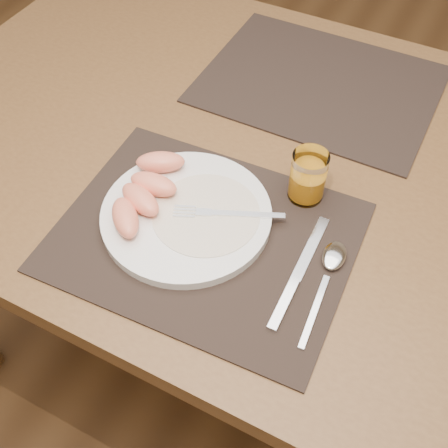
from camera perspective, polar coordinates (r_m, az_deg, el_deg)
ground at (r=1.62m, az=2.96°, el=-12.29°), size 5.00×5.00×0.00m
table at (r=1.06m, az=4.40°, el=4.05°), size 1.40×0.90×0.75m
placemat_near at (r=0.87m, az=-1.92°, el=-1.28°), size 0.46×0.37×0.00m
placemat_far at (r=1.16m, az=9.66°, el=13.85°), size 0.45×0.35×0.00m
plate at (r=0.89m, az=-3.84°, el=0.93°), size 0.27×0.27×0.02m
plate_dressing at (r=0.88m, az=-1.84°, el=1.05°), size 0.17×0.17×0.00m
fork at (r=0.88m, az=-0.50°, el=1.10°), size 0.17×0.09×0.00m
knife at (r=0.83m, az=7.25°, el=-5.65°), size 0.02×0.22×0.01m
spoon at (r=0.85m, az=10.85°, el=-3.96°), size 0.04×0.19×0.01m
juice_glass at (r=0.91m, az=8.50°, el=4.61°), size 0.06×0.06×0.09m
grapefruit_wedges at (r=0.90m, az=-8.00°, el=3.43°), size 0.10×0.21×0.03m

